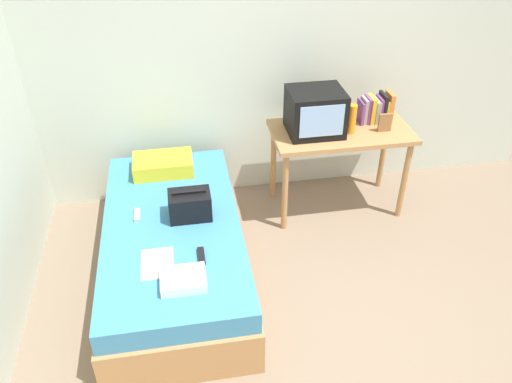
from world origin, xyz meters
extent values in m
plane|color=#84705B|center=(0.00, 0.00, 0.00)|extent=(8.00, 8.00, 0.00)
cube|color=silver|center=(0.00, 2.00, 1.30)|extent=(5.20, 0.10, 2.60)
cube|color=#B27F4C|center=(-0.89, 0.85, 0.17)|extent=(1.00, 2.00, 0.34)
cube|color=teal|center=(-0.89, 0.85, 0.42)|extent=(0.97, 1.94, 0.16)
cube|color=#B27F4C|center=(0.56, 1.50, 0.76)|extent=(1.16, 0.60, 0.04)
cylinder|color=#B27F4C|center=(0.04, 1.26, 0.37)|extent=(0.05, 0.05, 0.74)
cylinder|color=#B27F4C|center=(1.08, 1.26, 0.37)|extent=(0.05, 0.05, 0.74)
cylinder|color=#B27F4C|center=(0.04, 1.74, 0.37)|extent=(0.05, 0.05, 0.74)
cylinder|color=#B27F4C|center=(1.08, 1.74, 0.37)|extent=(0.05, 0.05, 0.74)
cube|color=black|center=(0.32, 1.51, 0.96)|extent=(0.44, 0.38, 0.36)
cube|color=#8CB2E0|center=(0.32, 1.31, 0.97)|extent=(0.35, 0.01, 0.26)
cylinder|color=orange|center=(0.61, 1.44, 0.90)|extent=(0.08, 0.08, 0.25)
cube|color=#7A3D89|center=(0.75, 1.61, 0.87)|extent=(0.02, 0.15, 0.19)
cube|color=gray|center=(0.78, 1.61, 0.88)|extent=(0.03, 0.14, 0.21)
cube|color=#7A3D89|center=(0.81, 1.61, 0.89)|extent=(0.02, 0.14, 0.22)
cube|color=gold|center=(0.84, 1.61, 0.89)|extent=(0.04, 0.16, 0.23)
cube|color=gray|center=(0.88, 1.61, 0.88)|extent=(0.04, 0.17, 0.20)
cube|color=#7A3D89|center=(0.91, 1.61, 0.88)|extent=(0.02, 0.15, 0.22)
cube|color=black|center=(0.94, 1.61, 0.90)|extent=(0.03, 0.17, 0.24)
cube|color=gold|center=(0.97, 1.61, 0.87)|extent=(0.02, 0.14, 0.19)
cube|color=#CC7233|center=(1.00, 1.61, 0.90)|extent=(0.04, 0.14, 0.25)
cube|color=olive|center=(0.89, 1.42, 0.85)|extent=(0.11, 0.02, 0.16)
cube|color=yellow|center=(-0.93, 1.54, 0.56)|extent=(0.48, 0.31, 0.13)
cube|color=black|center=(-0.75, 0.89, 0.60)|extent=(0.30, 0.20, 0.20)
cylinder|color=black|center=(-0.75, 0.89, 0.72)|extent=(0.24, 0.02, 0.02)
cube|color=white|center=(-0.99, 0.42, 0.50)|extent=(0.21, 0.29, 0.01)
cube|color=black|center=(-0.71, 0.44, 0.51)|extent=(0.04, 0.16, 0.02)
cube|color=#B7B7BC|center=(-1.13, 0.96, 0.51)|extent=(0.04, 0.14, 0.02)
cube|color=white|center=(-0.84, 0.21, 0.53)|extent=(0.28, 0.22, 0.07)
camera|label=1|loc=(-0.79, -2.10, 2.76)|focal=35.87mm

